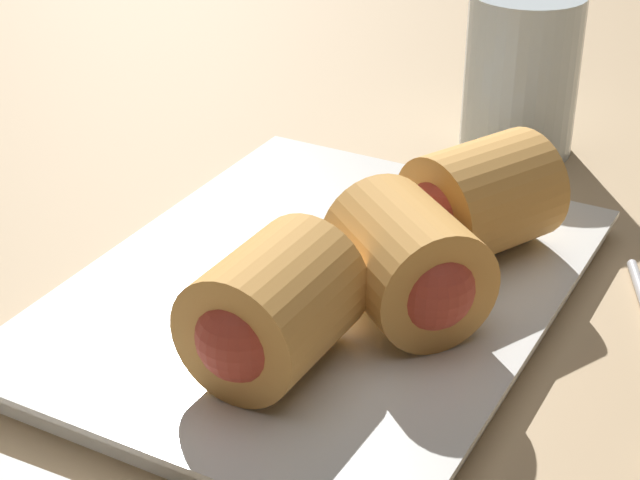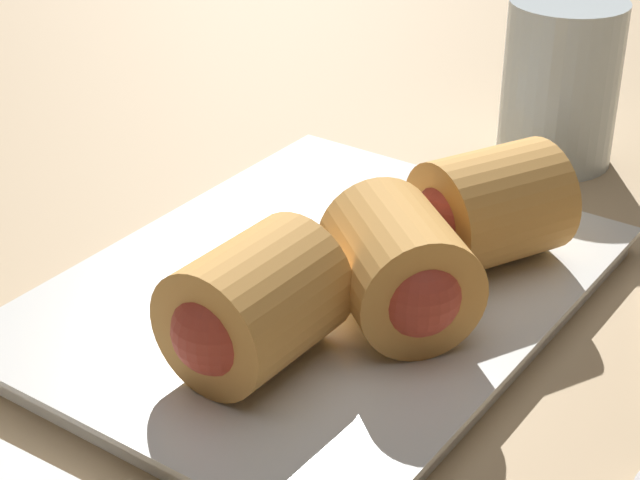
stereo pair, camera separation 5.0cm
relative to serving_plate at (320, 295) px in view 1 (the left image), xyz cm
name	(u,v)px [view 1 (the left image)]	position (x,y,z in cm)	size (l,w,h in cm)	color
table_surface	(243,356)	(-3.87, 1.96, -1.76)	(180.00, 140.00, 2.00)	tan
serving_plate	(320,295)	(0.00, 0.00, 0.00)	(27.73, 21.17, 1.50)	silver
roll_front_left	(267,313)	(-7.23, -1.48, 3.54)	(7.37, 5.74, 5.59)	#D19347
roll_front_right	(412,266)	(-1.08, -5.07, 3.54)	(8.32, 8.43, 5.59)	#D19347
roll_back_left	(475,200)	(6.17, -5.17, 3.54)	(8.16, 7.83, 5.59)	#D19347
drinking_glass	(521,74)	(22.26, -1.93, 4.21)	(6.95, 6.95, 9.95)	silver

